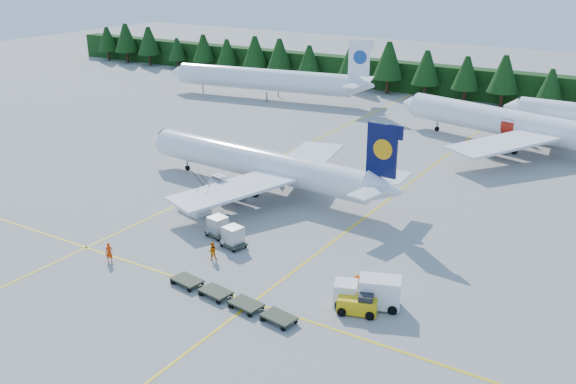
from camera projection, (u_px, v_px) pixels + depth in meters
The scene contains 16 objects.
ground at pixel (237, 258), 61.05m from camera, with size 320.00×320.00×0.00m, color gray.
taxi_stripe_a at pixel (241, 175), 83.88m from camera, with size 0.25×120.00×0.01m, color yellow.
taxi_stripe_b at pixel (382, 205), 73.96m from camera, with size 0.25×120.00×0.01m, color yellow.
taxi_stripe_cross at pixel (197, 284), 56.29m from camera, with size 80.00×0.25×0.01m, color yellow.
treeline_hedge at pixel (485, 85), 125.14m from camera, with size 220.00×4.00×6.00m, color black.
airliner_navy at pixel (253, 162), 78.36m from camera, with size 36.80×30.21×10.70m.
airliner_red at pixel (510, 124), 94.80m from camera, with size 39.88×32.40×11.82m.
airliner_far_left at pixel (257, 79), 126.72m from camera, with size 42.44×10.21×12.40m.
airstairs at pixel (196, 205), 71.93m from camera, with size 4.26×5.78×3.49m.
service_truck at pixel (368, 292), 52.43m from camera, with size 5.72×3.75×2.60m.
baggage_tug at pixel (359, 303), 51.57m from camera, with size 3.53×2.56×1.70m.
dolly_train at pixel (231, 297), 53.12m from camera, with size 12.97×2.89×0.16m.
uld_pair at pixel (225, 231), 64.05m from camera, with size 5.53×3.49×1.82m.
crew_a at pixel (109, 252), 60.10m from camera, with size 0.68×0.45×1.87m, color #F23705.
crew_b at pixel (212, 251), 60.43m from camera, with size 0.88×0.69×1.81m, color #E46504.
crew_c at pixel (357, 285), 54.40m from camera, with size 0.73×0.49×1.76m, color #DE4B04.
Camera 1 is at (33.21, -44.04, 27.35)m, focal length 40.00 mm.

